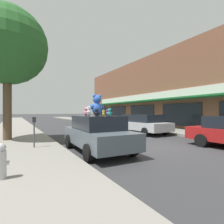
{
  "coord_description": "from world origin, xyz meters",
  "views": [
    {
      "loc": [
        -5.78,
        -6.15,
        1.65
      ],
      "look_at": [
        -0.38,
        3.4,
        1.64
      ],
      "focal_mm": 28.0,
      "sensor_mm": 36.0,
      "label": 1
    }
  ],
  "objects_px": {
    "parked_car_far_center": "(142,123)",
    "street_tree": "(7,46)",
    "fire_hydrant": "(1,161)",
    "parking_meter": "(34,128)",
    "teddy_bear_purple": "(107,113)",
    "teddy_bear_yellow": "(104,113)",
    "teddy_bear_black": "(96,112)",
    "teddy_bear_teal": "(109,112)",
    "teddy_bear_giant": "(97,105)",
    "plush_art_car": "(98,133)",
    "teddy_bear_pink": "(86,111)",
    "teddy_bear_white": "(89,111)"
  },
  "relations": [
    {
      "from": "teddy_bear_pink",
      "to": "teddy_bear_white",
      "type": "bearing_deg",
      "value": 130.14
    },
    {
      "from": "plush_art_car",
      "to": "teddy_bear_black",
      "type": "height_order",
      "value": "teddy_bear_black"
    },
    {
      "from": "teddy_bear_giant",
      "to": "teddy_bear_yellow",
      "type": "bearing_deg",
      "value": 76.0
    },
    {
      "from": "parked_car_far_center",
      "to": "parking_meter",
      "type": "xyz_separation_m",
      "value": [
        -7.79,
        -2.5,
        0.19
      ]
    },
    {
      "from": "plush_art_car",
      "to": "teddy_bear_white",
      "type": "bearing_deg",
      "value": -146.39
    },
    {
      "from": "teddy_bear_pink",
      "to": "fire_hydrant",
      "type": "xyz_separation_m",
      "value": [
        -2.97,
        -2.5,
        -1.11
      ]
    },
    {
      "from": "parked_car_far_center",
      "to": "street_tree",
      "type": "distance_m",
      "value": 9.86
    },
    {
      "from": "teddy_bear_giant",
      "to": "street_tree",
      "type": "distance_m",
      "value": 6.09
    },
    {
      "from": "teddy_bear_black",
      "to": "teddy_bear_yellow",
      "type": "height_order",
      "value": "teddy_bear_black"
    },
    {
      "from": "teddy_bear_purple",
      "to": "teddy_bear_yellow",
      "type": "relative_size",
      "value": 1.2
    },
    {
      "from": "parked_car_far_center",
      "to": "street_tree",
      "type": "xyz_separation_m",
      "value": [
        -8.83,
        0.36,
        4.37
      ]
    },
    {
      "from": "teddy_bear_teal",
      "to": "teddy_bear_yellow",
      "type": "relative_size",
      "value": 1.25
    },
    {
      "from": "teddy_bear_giant",
      "to": "teddy_bear_teal",
      "type": "bearing_deg",
      "value": 87.79
    },
    {
      "from": "teddy_bear_giant",
      "to": "parked_car_far_center",
      "type": "relative_size",
      "value": 0.2
    },
    {
      "from": "plush_art_car",
      "to": "parked_car_far_center",
      "type": "distance_m",
      "value": 6.71
    },
    {
      "from": "parking_meter",
      "to": "teddy_bear_black",
      "type": "bearing_deg",
      "value": -27.4
    },
    {
      "from": "teddy_bear_white",
      "to": "teddy_bear_teal",
      "type": "xyz_separation_m",
      "value": [
        0.62,
        -0.5,
        -0.04
      ]
    },
    {
      "from": "teddy_bear_pink",
      "to": "street_tree",
      "type": "relative_size",
      "value": 0.05
    },
    {
      "from": "plush_art_car",
      "to": "teddy_bear_white",
      "type": "distance_m",
      "value": 1.08
    },
    {
      "from": "teddy_bear_yellow",
      "to": "plush_art_car",
      "type": "bearing_deg",
      "value": -147.83
    },
    {
      "from": "teddy_bear_black",
      "to": "teddy_bear_purple",
      "type": "xyz_separation_m",
      "value": [
        0.48,
        -0.08,
        -0.01
      ]
    },
    {
      "from": "teddy_bear_white",
      "to": "teddy_bear_black",
      "type": "bearing_deg",
      "value": 174.43
    },
    {
      "from": "teddy_bear_giant",
      "to": "plush_art_car",
      "type": "bearing_deg",
      "value": 68.04
    },
    {
      "from": "teddy_bear_black",
      "to": "parked_car_far_center",
      "type": "xyz_separation_m",
      "value": [
        5.5,
        3.69,
        -0.85
      ]
    },
    {
      "from": "teddy_bear_black",
      "to": "teddy_bear_teal",
      "type": "relative_size",
      "value": 1.03
    },
    {
      "from": "teddy_bear_pink",
      "to": "parking_meter",
      "type": "height_order",
      "value": "teddy_bear_pink"
    },
    {
      "from": "plush_art_car",
      "to": "teddy_bear_pink",
      "type": "height_order",
      "value": "teddy_bear_pink"
    },
    {
      "from": "parked_car_far_center",
      "to": "fire_hydrant",
      "type": "relative_size",
      "value": 5.82
    },
    {
      "from": "parked_car_far_center",
      "to": "teddy_bear_giant",
      "type": "bearing_deg",
      "value": -147.04
    },
    {
      "from": "teddy_bear_giant",
      "to": "parked_car_far_center",
      "type": "bearing_deg",
      "value": -147.83
    },
    {
      "from": "teddy_bear_black",
      "to": "teddy_bear_purple",
      "type": "relative_size",
      "value": 1.07
    },
    {
      "from": "plush_art_car",
      "to": "teddy_bear_pink",
      "type": "bearing_deg",
      "value": 125.38
    },
    {
      "from": "teddy_bear_white",
      "to": "teddy_bear_purple",
      "type": "relative_size",
      "value": 1.37
    },
    {
      "from": "teddy_bear_black",
      "to": "teddy_bear_purple",
      "type": "bearing_deg",
      "value": 178.57
    },
    {
      "from": "teddy_bear_teal",
      "to": "fire_hydrant",
      "type": "height_order",
      "value": "teddy_bear_teal"
    },
    {
      "from": "plush_art_car",
      "to": "teddy_bear_black",
      "type": "distance_m",
      "value": 0.87
    },
    {
      "from": "teddy_bear_giant",
      "to": "parking_meter",
      "type": "xyz_separation_m",
      "value": [
        -2.43,
        0.98,
        -0.96
      ]
    },
    {
      "from": "fire_hydrant",
      "to": "parking_meter",
      "type": "relative_size",
      "value": 0.62
    },
    {
      "from": "plush_art_car",
      "to": "street_tree",
      "type": "height_order",
      "value": "street_tree"
    },
    {
      "from": "teddy_bear_black",
      "to": "teddy_bear_teal",
      "type": "xyz_separation_m",
      "value": [
        0.1,
        -0.97,
        -0.0
      ]
    },
    {
      "from": "parked_car_far_center",
      "to": "parking_meter",
      "type": "height_order",
      "value": "parked_car_far_center"
    },
    {
      "from": "teddy_bear_pink",
      "to": "parked_car_far_center",
      "type": "relative_size",
      "value": 0.08
    },
    {
      "from": "teddy_bear_pink",
      "to": "parking_meter",
      "type": "xyz_separation_m",
      "value": [
        -1.97,
        0.86,
        -0.69
      ]
    },
    {
      "from": "teddy_bear_black",
      "to": "parked_car_far_center",
      "type": "height_order",
      "value": "teddy_bear_black"
    },
    {
      "from": "teddy_bear_black",
      "to": "fire_hydrant",
      "type": "relative_size",
      "value": 0.38
    },
    {
      "from": "teddy_bear_teal",
      "to": "fire_hydrant",
      "type": "distance_m",
      "value": 3.76
    },
    {
      "from": "teddy_bear_giant",
      "to": "teddy_bear_black",
      "type": "height_order",
      "value": "teddy_bear_giant"
    },
    {
      "from": "teddy_bear_purple",
      "to": "teddy_bear_teal",
      "type": "distance_m",
      "value": 0.97
    },
    {
      "from": "parked_car_far_center",
      "to": "parking_meter",
      "type": "distance_m",
      "value": 8.19
    },
    {
      "from": "teddy_bear_white",
      "to": "teddy_bear_pink",
      "type": "height_order",
      "value": "teddy_bear_white"
    }
  ]
}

